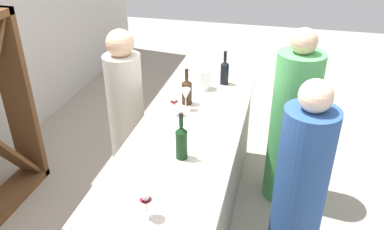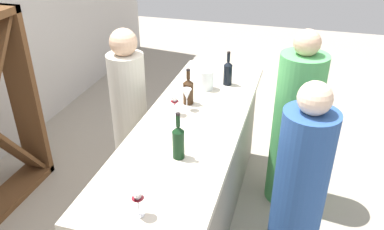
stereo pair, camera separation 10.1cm
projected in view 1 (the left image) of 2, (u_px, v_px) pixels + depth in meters
The scene contains 12 objects.
ground_plane at pixel (192, 221), 3.26m from camera, with size 12.00×12.00×0.00m, color #9E9384.
bar_counter at pixel (192, 174), 3.03m from camera, with size 2.34×0.72×0.96m.
wine_bottle_leftmost_dark_green at pixel (181, 141), 2.35m from camera, with size 0.07×0.07×0.31m.
wine_bottle_second_left_amber_brown at pixel (187, 91), 2.99m from camera, with size 0.08×0.08×0.29m.
wine_bottle_center_near_black at pixel (225, 72), 3.32m from camera, with size 0.07×0.07×0.29m.
wine_glass_near_left at pixel (146, 199), 1.90m from camera, with size 0.07×0.07×0.16m.
wine_glass_near_center at pixel (186, 95), 2.90m from camera, with size 0.07×0.07×0.17m.
wine_glass_near_right at pixel (174, 101), 2.83m from camera, with size 0.07×0.07×0.16m.
water_pitcher at pixel (204, 80), 3.24m from camera, with size 0.12×0.12×0.16m.
person_left_guest at pixel (292, 126), 3.24m from camera, with size 0.42×0.42×1.54m.
person_center_guest at pixel (301, 183), 2.67m from camera, with size 0.37×0.37×1.42m.
person_right_guest at pixel (127, 116), 3.41m from camera, with size 0.39×0.39×1.47m.
Camera 1 is at (-2.36, -0.58, 2.35)m, focal length 36.54 mm.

